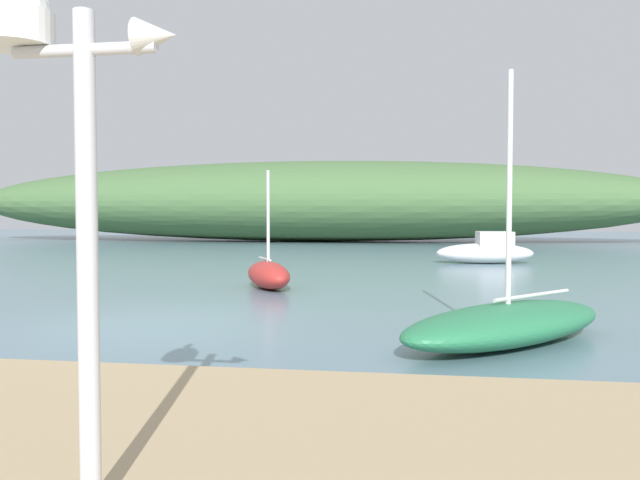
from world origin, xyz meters
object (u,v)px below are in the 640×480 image
object	(u,v)px
sailboat_inner_mooring	(508,323)
sailboat_far_left	(268,274)
mast_structure	(43,83)
motorboat_mid_channel	(487,251)

from	to	relation	value
sailboat_inner_mooring	sailboat_far_left	distance (m)	7.96
mast_structure	sailboat_inner_mooring	world-z (taller)	sailboat_inner_mooring
mast_structure	sailboat_far_left	bearing A→B (deg)	97.48
sailboat_inner_mooring	motorboat_mid_channel	distance (m)	15.40
sailboat_far_left	motorboat_mid_channel	bearing A→B (deg)	55.05
mast_structure	sailboat_far_left	size ratio (longest dim) A/B	1.02
mast_structure	sailboat_inner_mooring	bearing A→B (deg)	60.71
sailboat_far_left	mast_structure	bearing A→B (deg)	-82.52
mast_structure	sailboat_far_left	distance (m)	12.60
mast_structure	motorboat_mid_channel	bearing A→B (deg)	77.39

